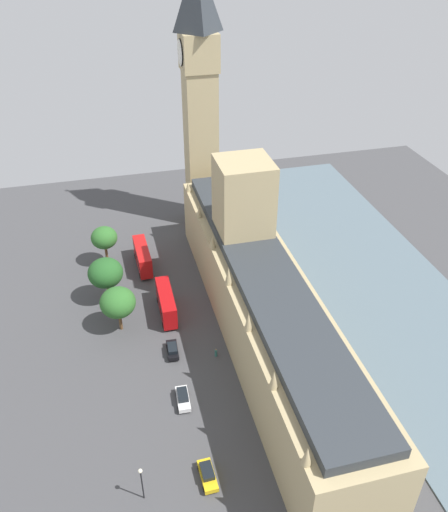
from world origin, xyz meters
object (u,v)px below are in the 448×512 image
object	(u,v)px
car_white_corner	(183,398)
plane_tree_near_tower	(104,238)
car_black_under_trees	(172,350)
pedestrian_trailing	(216,353)
plane_tree_by_river_gate	(118,303)
plane_tree_opposite_hall	(105,273)
street_lamp_midblock	(141,478)
car_yellow_cab_leading	(208,475)
parliament_building	(260,295)
double_decker_bus_kerbside	(166,302)
double_decker_bus_far_end	(143,256)
clock_tower	(200,96)

from	to	relation	value
car_white_corner	plane_tree_near_tower	distance (m)	41.27
car_black_under_trees	pedestrian_trailing	xyz separation A→B (m)	(-6.92, 2.31, -0.19)
plane_tree_near_tower	plane_tree_by_river_gate	xyz separation A→B (m)	(-0.93, 21.06, -0.45)
plane_tree_opposite_hall	car_black_under_trees	bearing A→B (deg)	118.69
car_white_corner	street_lamp_midblock	size ratio (longest dim) A/B	0.81
car_yellow_cab_leading	street_lamp_midblock	world-z (taller)	street_lamp_midblock
parliament_building	pedestrian_trailing	xyz separation A→B (m)	(8.81, 4.28, -7.33)
street_lamp_midblock	plane_tree_near_tower	bearing A→B (deg)	-89.07
parliament_building	double_decker_bus_kerbside	bearing A→B (deg)	-29.60
double_decker_bus_kerbside	street_lamp_midblock	size ratio (longest dim) A/B	1.77
street_lamp_midblock	double_decker_bus_far_end	bearing A→B (deg)	-96.96
clock_tower	double_decker_bus_kerbside	size ratio (longest dim) A/B	5.36
clock_tower	car_yellow_cab_leading	world-z (taller)	clock_tower
car_white_corner	plane_tree_by_river_gate	xyz separation A→B (m)	(7.60, -18.94, 5.05)
parliament_building	plane_tree_opposite_hall	world-z (taller)	parliament_building
double_decker_bus_far_end	plane_tree_near_tower	xyz separation A→B (m)	(7.10, -2.98, 3.76)
car_white_corner	plane_tree_by_river_gate	distance (m)	21.03
plane_tree_opposite_hall	clock_tower	bearing A→B (deg)	-132.08
car_black_under_trees	plane_tree_opposite_hall	size ratio (longest dim) A/B	0.49
double_decker_bus_kerbside	plane_tree_opposite_hall	distance (m)	12.47
parliament_building	pedestrian_trailing	distance (m)	12.23
double_decker_bus_kerbside	car_black_under_trees	size ratio (longest dim) A/B	2.32
parliament_building	plane_tree_by_river_gate	world-z (taller)	parliament_building
double_decker_bus_far_end	street_lamp_midblock	distance (m)	51.47
car_white_corner	pedestrian_trailing	distance (m)	10.90
car_white_corner	plane_tree_opposite_hall	world-z (taller)	plane_tree_opposite_hall
car_black_under_trees	plane_tree_near_tower	xyz separation A→B (m)	(8.73, -29.43, 5.51)
pedestrian_trailing	car_white_corner	bearing A→B (deg)	-118.84
plane_tree_opposite_hall	plane_tree_by_river_gate	size ratio (longest dim) A/B	1.07
parliament_building	plane_tree_opposite_hall	xyz separation A→B (m)	(24.99, -14.95, -1.55)
double_decker_bus_far_end	double_decker_bus_kerbside	size ratio (longest dim) A/B	1.00
double_decker_bus_kerbside	pedestrian_trailing	distance (m)	14.35
car_white_corner	parliament_building	bearing A→B (deg)	-139.14
pedestrian_trailing	plane_tree_opposite_hall	xyz separation A→B (m)	(16.18, -19.22, 5.77)
parliament_building	plane_tree_near_tower	distance (m)	36.81
double_decker_bus_far_end	plane_tree_near_tower	world-z (taller)	plane_tree_near_tower
pedestrian_trailing	plane_tree_opposite_hall	distance (m)	25.78
double_decker_bus_far_end	plane_tree_near_tower	size ratio (longest dim) A/B	1.21
parliament_building	plane_tree_by_river_gate	bearing A→B (deg)	-15.24
plane_tree_by_river_gate	clock_tower	bearing A→B (deg)	-122.67
double_decker_bus_kerbside	plane_tree_near_tower	xyz separation A→B (m)	(9.45, -18.94, 3.76)
car_white_corner	pedestrian_trailing	bearing A→B (deg)	-128.08
double_decker_bus_kerbside	plane_tree_near_tower	world-z (taller)	plane_tree_near_tower
plane_tree_near_tower	plane_tree_by_river_gate	bearing A→B (deg)	92.54
car_white_corner	street_lamp_midblock	xyz separation A→B (m)	(7.66, 14.04, 3.29)
double_decker_bus_kerbside	plane_tree_near_tower	bearing A→B (deg)	-62.71
car_white_corner	street_lamp_midblock	world-z (taller)	street_lamp_midblock
pedestrian_trailing	parliament_building	bearing A→B (deg)	37.77
car_black_under_trees	car_yellow_cab_leading	bearing A→B (deg)	-85.18
parliament_building	car_white_corner	bearing A→B (deg)	38.22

